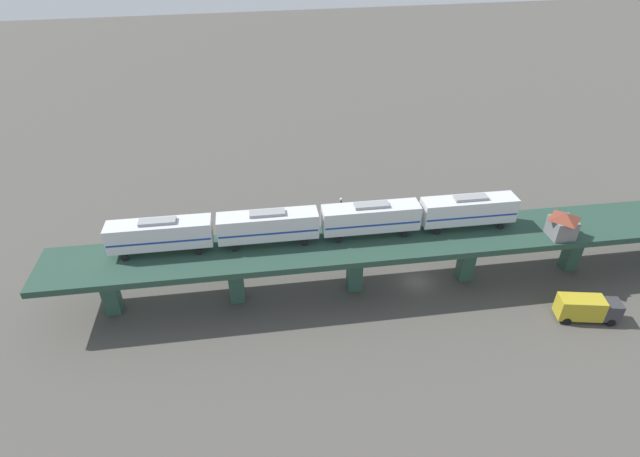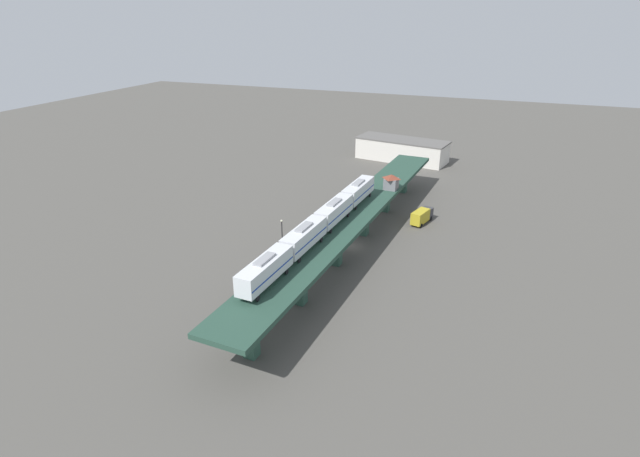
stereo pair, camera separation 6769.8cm
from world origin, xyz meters
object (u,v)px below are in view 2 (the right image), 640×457
subway_train (320,223)px  delivery_truck (422,216)px  street_car_blue (326,216)px  street_lamp (282,233)px  signal_hut (391,181)px  street_car_black (258,294)px  warehouse_building (402,150)px

subway_train → delivery_truck: bearing=66.5°
street_car_blue → street_lamp: street_lamp is taller
signal_hut → delivery_truck: signal_hut is taller
delivery_truck → street_lamp: (-22.94, -24.63, 2.35)m
signal_hut → street_lamp: 29.20m
street_car_blue → street_lamp: bearing=-96.6°
signal_hut → delivery_truck: size_ratio=0.45×
street_car_black → street_lamp: 17.94m
street_lamp → delivery_truck: bearing=47.0°
signal_hut → warehouse_building: size_ratio=0.11×
warehouse_building → signal_hut: bearing=-80.6°
street_car_black → subway_train: bearing=62.3°
street_lamp → warehouse_building: size_ratio=0.23×
street_car_blue → delivery_truck: bearing=15.9°
delivery_truck → street_lamp: size_ratio=1.09×
signal_hut → street_lamp: bearing=-122.8°
subway_train → delivery_truck: subway_train is taller
delivery_truck → street_lamp: street_lamp is taller
street_lamp → warehouse_building: (7.35, 73.89, -0.70)m
delivery_truck → signal_hut: bearing=-176.5°
subway_train → delivery_truck: (12.99, 29.84, -8.09)m
signal_hut → delivery_truck: (7.35, 0.45, -7.34)m
street_car_black → street_lamp: bearing=101.9°
street_car_black → delivery_truck: bearing=65.3°
street_car_blue → street_car_black: 36.01m
street_car_blue → delivery_truck: 21.62m
subway_train → warehouse_building: 79.39m
signal_hut → street_lamp: size_ratio=0.49×
subway_train → street_car_blue: subway_train is taller
street_car_black → delivery_truck: size_ratio=0.61×
street_car_blue → warehouse_building: size_ratio=0.16×
street_car_black → warehouse_building: (3.72, 91.16, 2.47)m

